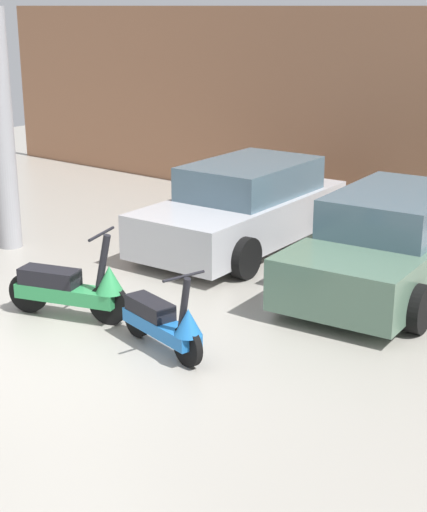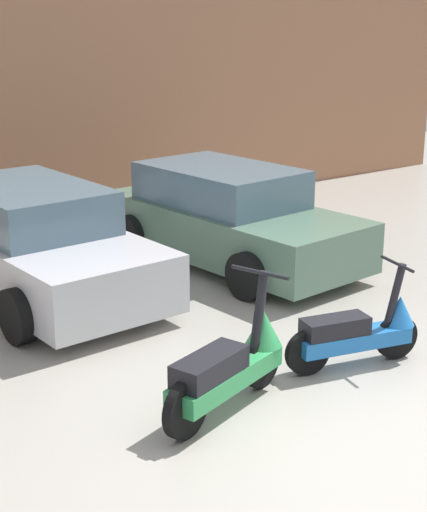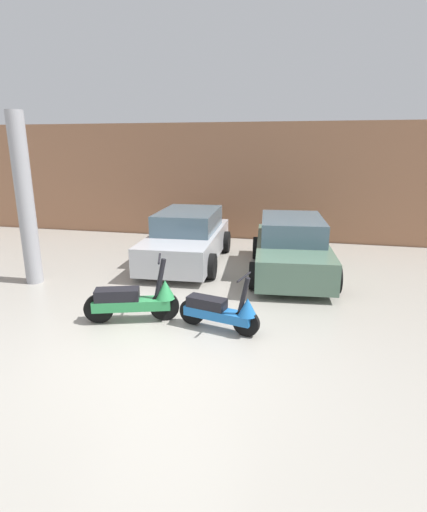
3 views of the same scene
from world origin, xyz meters
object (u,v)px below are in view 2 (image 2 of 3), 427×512
scooter_front_right (359,331)px  car_rear_left (35,243)px  car_rear_center (229,218)px  scooter_front_left (231,364)px

scooter_front_right → car_rear_left: (-1.66, 3.73, 0.28)m
scooter_front_right → car_rear_center: 3.53m
scooter_front_left → car_rear_center: size_ratio=0.39×
scooter_front_right → car_rear_center: bearing=87.7°
car_rear_center → car_rear_left: bearing=-102.7°
scooter_front_right → car_rear_left: size_ratio=0.35×
car_rear_left → scooter_front_right: bearing=21.0°
scooter_front_right → car_rear_left: car_rear_left is taller
scooter_front_right → car_rear_center: size_ratio=0.35×
car_rear_left → scooter_front_left: bearing=-0.6°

